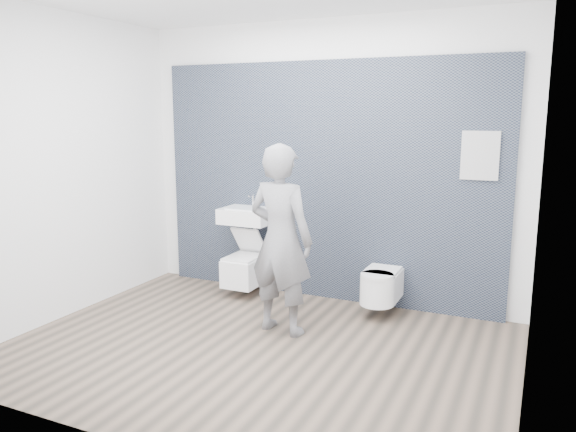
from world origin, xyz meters
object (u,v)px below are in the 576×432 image
at_px(washbasin, 247,215).
at_px(toilet_rounded, 380,286).
at_px(toilet_square, 245,269).
at_px(visitor, 281,240).

relative_size(washbasin, toilet_rounded, 0.96).
height_order(toilet_square, toilet_rounded, toilet_square).
relative_size(washbasin, visitor, 0.32).
height_order(washbasin, toilet_rounded, washbasin).
bearing_deg(visitor, toilet_square, -37.35).
distance_m(toilet_rounded, visitor, 1.14).
bearing_deg(visitor, washbasin, -39.08).
relative_size(toilet_square, toilet_rounded, 1.11).
bearing_deg(toilet_square, visitor, -44.66).
xyz_separation_m(washbasin, toilet_square, (-0.00, -0.05, -0.56)).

